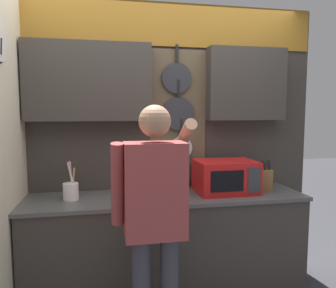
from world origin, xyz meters
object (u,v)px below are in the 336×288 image
object	(u,v)px
person	(155,210)
utensil_crock	(71,190)
microwave	(225,176)
knife_block	(264,179)

from	to	relation	value
person	utensil_crock	bearing A→B (deg)	133.36
microwave	utensil_crock	world-z (taller)	utensil_crock
microwave	person	bearing A→B (deg)	-139.35
utensil_crock	person	bearing A→B (deg)	-46.64
person	knife_block	bearing A→B (deg)	29.73
microwave	utensil_crock	distance (m)	1.27
microwave	knife_block	distance (m)	0.35
microwave	knife_block	bearing A→B (deg)	0.11
microwave	utensil_crock	size ratio (longest dim) A/B	1.64
microwave	person	distance (m)	0.92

